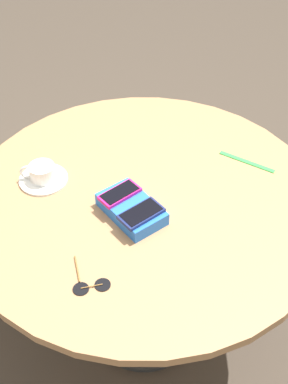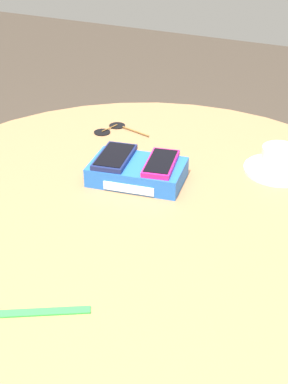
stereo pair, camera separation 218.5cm
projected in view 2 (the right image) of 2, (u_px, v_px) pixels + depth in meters
name	position (u px, v px, depth m)	size (l,w,h in m)	color
round_table	(144.00, 236.00, 1.19)	(1.15, 1.15, 0.72)	#2D2D2D
phone_box	(137.00, 172.00, 1.21)	(0.23, 0.16, 0.04)	blue
phone_navy	(115.00, 157.00, 1.21)	(0.09, 0.14, 0.01)	navy
phone_magenta	(161.00, 163.00, 1.18)	(0.09, 0.14, 0.01)	#D11975
saucer	(278.00, 170.00, 1.25)	(0.16, 0.16, 0.01)	white
coffee_cup	(280.00, 157.00, 1.24)	(0.08, 0.11, 0.06)	white
lanyard_strap	(27.00, 313.00, 0.85)	(0.20, 0.02, 0.00)	green
sunglasses	(112.00, 129.00, 1.46)	(0.15, 0.10, 0.01)	black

